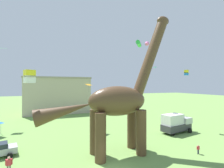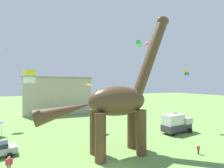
{
  "view_description": "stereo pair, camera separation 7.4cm",
  "coord_description": "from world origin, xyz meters",
  "views": [
    {
      "loc": [
        -5.47,
        -13.52,
        8.24
      ],
      "look_at": [
        1.5,
        4.42,
        8.35
      ],
      "focal_mm": 25.54,
      "sensor_mm": 36.0,
      "label": 1
    },
    {
      "loc": [
        -5.41,
        -13.55,
        8.24
      ],
      "look_at": [
        1.5,
        4.42,
        8.35
      ],
      "focal_mm": 25.54,
      "sensor_mm": 36.0,
      "label": 2
    }
  ],
  "objects": [
    {
      "name": "dinosaur_sculpture",
      "position": [
        2.0,
        3.99,
        6.33
      ],
      "size": [
        16.75,
        3.55,
        17.51
      ],
      "rotation": [
        0.0,
        0.0,
        -0.01
      ],
      "color": "#513823",
      "rests_on": "ground_plane"
    },
    {
      "name": "background_building_block",
      "position": [
        -3.23,
        38.38,
        5.27
      ],
      "size": [
        18.21,
        12.29,
        10.52
      ],
      "color": "#B7A893",
      "rests_on": "ground_plane"
    },
    {
      "name": "kite_mid_right",
      "position": [
        -7.42,
        4.42,
        9.1
      ],
      "size": [
        1.21,
        1.21,
        1.31
      ],
      "color": "yellow"
    },
    {
      "name": "person_far_spectator",
      "position": [
        11.0,
        0.47,
        0.66
      ],
      "size": [
        0.41,
        0.18,
        1.09
      ],
      "rotation": [
        0.0,
        0.0,
        5.61
      ],
      "color": "#2D3347",
      "rests_on": "ground_plane"
    },
    {
      "name": "kite_mid_left",
      "position": [
        19.97,
        20.94,
        12.85
      ],
      "size": [
        0.77,
        0.65,
        0.83
      ],
      "color": "#19B2B7"
    },
    {
      "name": "kite_far_right",
      "position": [
        12.65,
        16.16,
        17.15
      ],
      "size": [
        3.26,
        3.15,
        0.92
      ],
      "color": "green"
    },
    {
      "name": "kite_near_low",
      "position": [
        1.11,
        15.27,
        8.27
      ],
      "size": [
        1.41,
        1.32,
        1.46
      ],
      "color": "orange"
    },
    {
      "name": "person_watching_child",
      "position": [
        -9.03,
        3.74,
        0.96
      ],
      "size": [
        0.59,
        0.26,
        1.59
      ],
      "rotation": [
        0.0,
        0.0,
        3.84
      ],
      "color": "#6B6056",
      "rests_on": "ground_plane"
    },
    {
      "name": "parked_box_truck",
      "position": [
        14.77,
        8.12,
        1.65
      ],
      "size": [
        5.87,
        3.01,
        3.2
      ],
      "rotation": [
        0.0,
        0.0,
        0.17
      ],
      "color": "#38383D",
      "rests_on": "ground_plane"
    },
    {
      "name": "kite_drifting",
      "position": [
        -14.7,
        24.91,
        15.74
      ],
      "size": [
        1.91,
        1.57,
        0.3
      ],
      "color": "green"
    },
    {
      "name": "kite_high_left",
      "position": [
        18.47,
        9.31,
        10.56
      ],
      "size": [
        1.0,
        1.0,
        1.02
      ],
      "color": "yellow"
    }
  ]
}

